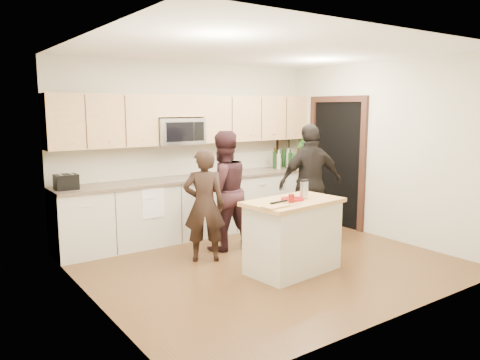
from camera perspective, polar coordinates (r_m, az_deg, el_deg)
floor at (r=6.24m, az=3.18°, el=-9.98°), size 4.50×4.50×0.00m
room_shell at (r=5.92m, az=3.33°, el=6.09°), size 4.52×4.02×2.71m
back_cabinetry at (r=7.47m, az=-4.85°, el=-3.09°), size 4.50×0.66×0.94m
upper_cabinetry at (r=7.45m, az=-5.33°, el=7.51°), size 4.50×0.33×0.75m
microwave at (r=7.26m, az=-7.52°, el=5.92°), size 0.76×0.41×0.40m
doorway at (r=8.13m, az=11.71°, el=2.64°), size 0.06×1.25×2.20m
framed_picture at (r=8.71m, az=5.26°, el=4.00°), size 0.30×0.03×0.38m
dish_towel at (r=6.82m, az=-10.99°, el=-1.55°), size 0.34×0.60×0.48m
island at (r=5.83m, az=6.45°, el=-6.73°), size 1.27×0.82×0.90m
red_plate at (r=5.74m, az=6.40°, el=-2.32°), size 0.28×0.28×0.02m
box_grater at (r=5.81m, az=7.82°, el=-1.01°), size 0.10×0.06×0.22m
drink_glass at (r=5.56m, az=6.27°, el=-2.23°), size 0.07×0.07×0.10m
cutting_board at (r=5.29m, az=4.32°, el=-3.24°), size 0.31×0.21×0.02m
tongs at (r=5.44m, az=4.75°, el=-2.69°), size 0.26×0.06×0.02m
knife at (r=5.38m, az=6.78°, el=-2.94°), size 0.18×0.04×0.01m
toaster at (r=6.58m, az=-20.43°, el=-0.22°), size 0.29×0.23×0.20m
bottle_cluster at (r=8.38m, az=5.37°, el=2.67°), size 0.57×0.37×0.38m
orchid at (r=8.62m, az=7.15°, el=3.45°), size 0.38×0.37×0.54m
woman_left at (r=6.13m, az=-4.38°, el=-3.10°), size 0.65×0.58×1.49m
woman_center at (r=6.61m, az=-2.11°, el=-1.32°), size 0.87×0.70×1.69m
woman_right at (r=7.08m, az=8.61°, el=-0.40°), size 1.11×0.66×1.77m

